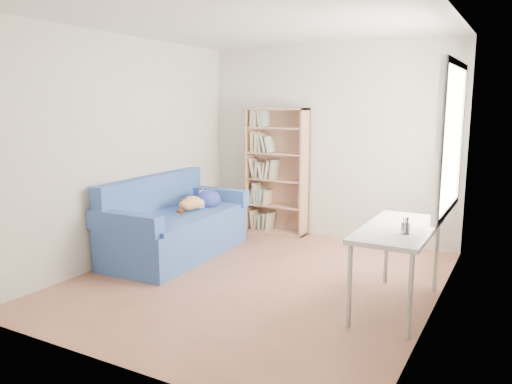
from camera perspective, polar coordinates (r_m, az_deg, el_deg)
ground at (r=5.31m, az=0.14°, el=-10.01°), size 4.00×4.00×0.00m
room_shell at (r=4.97m, az=1.34°, el=7.89°), size 3.54×4.04×2.62m
sofa at (r=6.17m, az=-9.22°, el=-3.82°), size 1.01×1.97×0.95m
bookshelf at (r=7.02m, az=2.36°, el=1.81°), size 0.88×0.27×1.77m
desk at (r=4.61m, az=15.96°, el=-4.69°), size 0.59×1.28×0.75m
pen_cup at (r=4.35m, az=16.71°, el=-3.92°), size 0.08×0.08×0.15m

